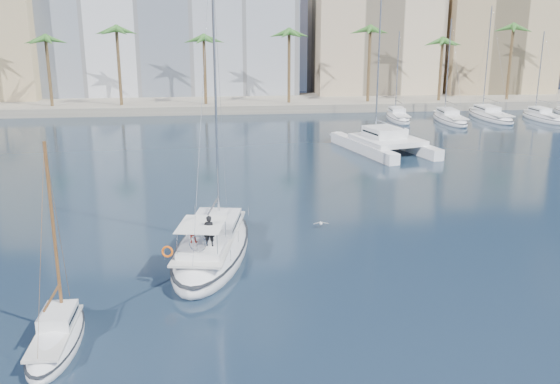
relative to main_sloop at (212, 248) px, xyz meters
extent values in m
plane|color=black|center=(5.10, -0.59, -0.56)|extent=(160.00, 160.00, 0.00)
cube|color=gray|center=(5.10, 60.41, 0.04)|extent=(120.00, 14.00, 1.20)
cube|color=silver|center=(-6.90, 72.41, 13.44)|extent=(42.00, 16.00, 28.00)
cube|color=#CDB693|center=(27.10, 69.41, 9.44)|extent=(20.00, 14.00, 20.00)
cube|color=tan|center=(47.10, 67.41, 8.44)|extent=(18.00, 12.00, 18.00)
cylinder|color=brown|center=(-28.90, 56.41, 4.69)|extent=(0.44, 0.44, 10.50)
cylinder|color=brown|center=(5.10, 56.41, 4.69)|extent=(0.44, 0.44, 10.50)
sphere|color=#356C27|center=(5.10, 56.41, 9.94)|extent=(3.60, 3.60, 3.60)
cylinder|color=brown|center=(39.10, 56.41, 4.69)|extent=(0.44, 0.44, 10.50)
sphere|color=#356C27|center=(39.10, 56.41, 9.94)|extent=(3.60, 3.60, 3.60)
ellipsoid|color=white|center=(0.00, 0.00, -0.17)|extent=(6.22, 13.12, 2.62)
ellipsoid|color=black|center=(0.00, 0.00, 0.20)|extent=(6.28, 13.25, 0.18)
cube|color=silver|center=(-0.04, -0.23, 0.82)|extent=(4.51, 9.81, 0.12)
cube|color=white|center=(0.22, 1.20, 1.18)|extent=(3.40, 4.54, 0.60)
cube|color=black|center=(0.22, 1.20, 1.20)|extent=(3.33, 4.07, 0.14)
cylinder|color=#B7BABF|center=(0.48, 2.63, 9.14)|extent=(0.15, 0.15, 16.53)
cylinder|color=#B7BABF|center=(0.02, 0.12, 2.38)|extent=(1.03, 5.03, 0.11)
cube|color=white|center=(-0.48, -2.62, 1.06)|extent=(2.92, 3.53, 0.36)
cube|color=white|center=(-0.50, -2.74, 2.43)|extent=(2.92, 3.53, 0.04)
torus|color=silver|center=(-0.70, -3.81, 1.73)|extent=(0.95, 0.23, 0.96)
torus|color=#E1550B|center=(-2.30, -4.01, 1.43)|extent=(0.66, 0.31, 0.64)
imported|color=black|center=(-0.10, -2.89, 2.11)|extent=(0.71, 0.55, 1.74)
imported|color=#AD251A|center=(-1.04, -2.23, 1.84)|extent=(0.64, 0.52, 1.21)
ellipsoid|color=white|center=(-6.79, -9.84, -0.33)|extent=(2.09, 6.51, 1.53)
ellipsoid|color=black|center=(-6.79, -9.84, -0.12)|extent=(2.11, 6.57, 0.18)
cube|color=silver|center=(-6.79, -9.96, 0.24)|extent=(1.49, 4.88, 0.12)
cube|color=white|center=(-6.78, -9.21, 0.60)|extent=(1.39, 2.13, 0.60)
cube|color=black|center=(-6.78, -9.21, 0.62)|extent=(1.41, 1.88, 0.14)
cylinder|color=brown|center=(-6.78, -8.46, 4.32)|extent=(0.15, 0.15, 8.03)
cylinder|color=brown|center=(-6.79, -9.78, 1.80)|extent=(0.13, 2.62, 0.11)
cube|color=white|center=(15.66, 27.13, -0.01)|extent=(4.51, 12.34, 1.10)
cube|color=white|center=(20.52, 28.49, -0.01)|extent=(4.51, 12.34, 1.10)
cube|color=white|center=(18.26, 27.21, 0.74)|extent=(7.28, 8.13, 0.50)
cube|color=white|center=(18.09, 27.81, 1.44)|extent=(4.31, 4.53, 1.00)
cube|color=black|center=(18.09, 27.81, 1.49)|extent=(4.20, 4.05, 0.18)
cylinder|color=#B7BABF|center=(17.59, 29.61, 9.26)|extent=(0.18, 0.18, 16.64)
ellipsoid|color=silver|center=(7.34, 4.31, -0.21)|extent=(0.21, 0.40, 0.19)
sphere|color=silver|center=(7.34, 4.50, -0.19)|extent=(0.11, 0.11, 0.11)
cube|color=gray|center=(7.05, 4.31, -0.18)|extent=(0.47, 0.17, 0.11)
cube|color=gray|center=(7.63, 4.31, -0.18)|extent=(0.47, 0.17, 0.11)
camera|label=1|loc=(0.35, -35.07, 13.58)|focal=40.00mm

